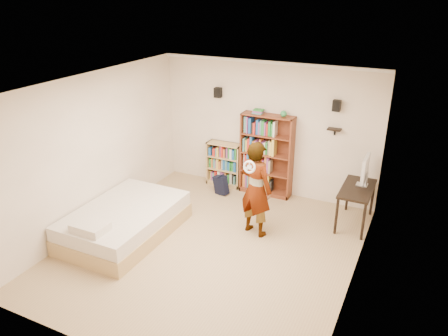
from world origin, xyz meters
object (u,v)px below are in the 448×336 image
Objects in this scene: low_bookshelf at (224,164)px; computer_desk at (355,206)px; tall_bookshelf at (267,155)px; person at (256,189)px; daybed at (125,218)px.

computer_desk is at bearing -10.18° from low_bookshelf.
low_bookshelf is (-0.95, 0.01, -0.37)m from tall_bookshelf.
low_bookshelf is at bearing -33.14° from person.
computer_desk is (1.90, -0.50, -0.48)m from tall_bookshelf.
person is (1.34, -1.57, 0.37)m from low_bookshelf.
low_bookshelf is at bearing 179.20° from tall_bookshelf.
low_bookshelf is 0.56× the size of person.
computer_desk is 1.90m from person.
daybed is at bearing -148.95° from computer_desk.
daybed is (-1.59, -2.60, -0.52)m from tall_bookshelf.
daybed is at bearing -121.51° from tall_bookshelf.
daybed is 1.29× the size of person.
low_bookshelf is 0.44× the size of daybed.
tall_bookshelf is at bearing 58.49° from daybed.
tall_bookshelf is at bearing 165.29° from computer_desk.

